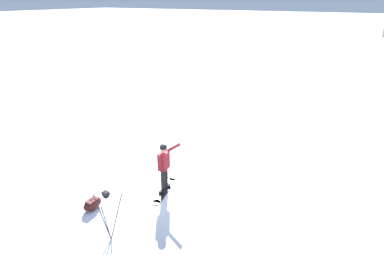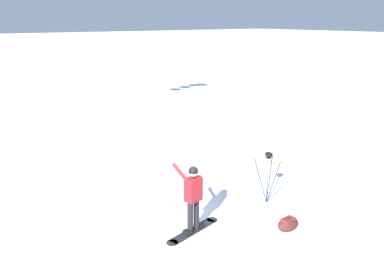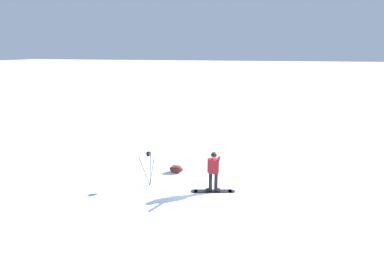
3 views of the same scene
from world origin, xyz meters
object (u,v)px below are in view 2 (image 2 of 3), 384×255
(camera_tripod, at_px, (268,168))
(snowboard, at_px, (193,230))
(gear_bag_large, at_px, (288,224))
(snowboarder, at_px, (193,192))

(camera_tripod, bearing_deg, snowboard, 2.43)
(gear_bag_large, distance_m, camera_tripod, 1.84)
(snowboarder, relative_size, gear_bag_large, 2.65)
(snowboard, height_order, camera_tripod, camera_tripod)
(gear_bag_large, height_order, camera_tripod, camera_tripod)
(camera_tripod, bearing_deg, snowboarder, 2.35)
(gear_bag_large, xyz_separation_m, camera_tripod, (-0.74, -1.44, 0.88))
(snowboarder, bearing_deg, gear_bag_large, 145.51)
(snowboard, bearing_deg, gear_bag_large, 145.55)
(snowboarder, height_order, snowboard, snowboarder)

